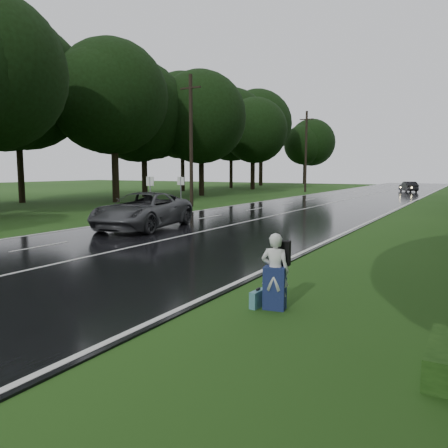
% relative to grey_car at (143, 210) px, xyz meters
% --- Properties ---
extents(ground, '(160.00, 160.00, 0.00)m').
position_rel_grey_car_xyz_m(ground, '(3.08, -7.92, -0.90)').
color(ground, '#214614').
rests_on(ground, ground).
extents(road, '(12.00, 140.00, 0.04)m').
position_rel_grey_car_xyz_m(road, '(3.08, 12.08, -0.88)').
color(road, black).
rests_on(road, ground).
extents(lane_center, '(0.12, 140.00, 0.01)m').
position_rel_grey_car_xyz_m(lane_center, '(3.08, 12.08, -0.86)').
color(lane_center, silver).
rests_on(lane_center, road).
extents(grey_car, '(3.96, 6.63, 1.72)m').
position_rel_grey_car_xyz_m(grey_car, '(0.00, 0.00, 0.00)').
color(grey_car, '#424346').
rests_on(grey_car, road).
extents(far_car, '(2.84, 4.15, 1.30)m').
position_rel_grey_car_xyz_m(far_car, '(6.05, 44.12, -0.21)').
color(far_car, black).
rests_on(far_car, road).
extents(hitchhiker, '(0.64, 0.60, 1.59)m').
position_rel_grey_car_xyz_m(hitchhiker, '(10.52, -8.31, -0.16)').
color(hitchhiker, silver).
rests_on(hitchhiker, ground).
extents(suitcase, '(0.19, 0.51, 0.36)m').
position_rel_grey_car_xyz_m(suitcase, '(10.16, -8.36, -0.72)').
color(suitcase, teal).
rests_on(suitcase, ground).
extents(utility_pole_mid, '(1.80, 0.28, 9.98)m').
position_rel_grey_car_xyz_m(utility_pole_mid, '(-5.42, 12.16, -0.90)').
color(utility_pole_mid, black).
rests_on(utility_pole_mid, ground).
extents(utility_pole_far, '(1.80, 0.28, 10.11)m').
position_rel_grey_car_xyz_m(utility_pole_far, '(-5.42, 37.95, -0.90)').
color(utility_pole_far, black).
rests_on(utility_pole_far, ground).
extents(road_sign_a, '(0.58, 0.10, 2.41)m').
position_rel_grey_car_xyz_m(road_sign_a, '(-4.12, 5.59, -0.90)').
color(road_sign_a, white).
rests_on(road_sign_a, ground).
extents(road_sign_b, '(0.56, 0.10, 2.35)m').
position_rel_grey_car_xyz_m(road_sign_b, '(-4.12, 8.92, -0.90)').
color(road_sign_b, white).
rests_on(road_sign_b, ground).
extents(tree_left_d, '(10.30, 10.30, 16.09)m').
position_rel_grey_car_xyz_m(tree_left_d, '(-13.67, 12.56, -0.90)').
color(tree_left_d, black).
rests_on(tree_left_d, ground).
extents(tree_left_e, '(9.02, 9.02, 14.10)m').
position_rel_grey_car_xyz_m(tree_left_e, '(-12.65, 24.80, -0.90)').
color(tree_left_e, black).
rests_on(tree_left_e, ground).
extents(tree_left_f, '(9.28, 9.28, 14.50)m').
position_rel_grey_car_xyz_m(tree_left_f, '(-14.50, 41.20, -0.90)').
color(tree_left_f, black).
rests_on(tree_left_f, ground).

